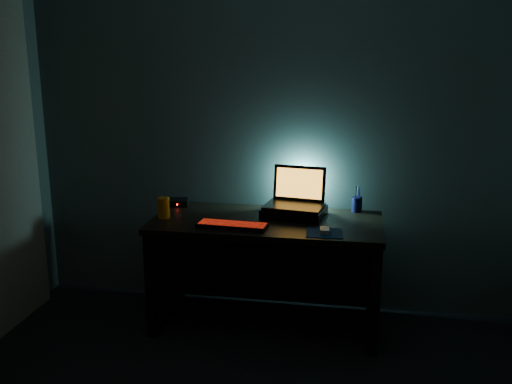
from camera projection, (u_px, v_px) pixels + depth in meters
The scene contains 11 objects.
room at pixel (198, 215), 2.07m from camera, with size 3.50×4.00×2.50m.
desk at pixel (268, 254), 3.85m from camera, with size 1.50×0.70×0.75m.
curtain at pixel (5, 157), 3.74m from camera, with size 0.06×0.65×2.30m, color #B9B894.
riser at pixel (294, 212), 3.81m from camera, with size 0.40×0.30×0.06m, color black.
laptop at pixel (296, 197), 3.84m from camera, with size 0.41×0.33×0.26m.
keyboard at pixel (232, 225), 3.58m from camera, with size 0.45×0.17×0.03m.
mousepad at pixel (325, 233), 3.46m from camera, with size 0.22×0.20×0.00m, color navy.
mouse at pixel (325, 230), 3.46m from camera, with size 0.06×0.09×0.03m, color #949499.
pen_cup at pixel (357, 204), 3.91m from camera, with size 0.07×0.07×0.10m, color black.
juice_glass at pixel (164, 208), 3.77m from camera, with size 0.08×0.08×0.14m, color orange.
router at pixel (178, 202), 4.07m from camera, with size 0.17×0.15×0.05m.
Camera 1 is at (0.55, -1.92, 1.83)m, focal length 40.00 mm.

